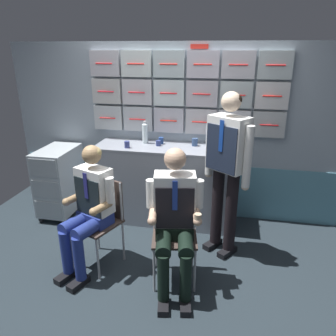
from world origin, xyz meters
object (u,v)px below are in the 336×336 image
Objects in this scene: crew_member_left at (89,205)px; folding_chair_right at (175,223)px; crew_member_right at (175,215)px; crew_member_standing at (227,162)px; folding_chair_left at (102,212)px; service_trolley at (59,180)px; water_bottle_clear at (224,138)px; coffee_cup_white at (127,144)px.

crew_member_left is 1.44× the size of folding_chair_right.
crew_member_right is 0.76× the size of crew_member_standing.
crew_member_right reaches higher than folding_chair_left.
service_trolley is 2.15m from water_bottle_clear.
folding_chair_left is 0.69× the size of crew_member_left.
crew_member_standing is 0.58m from water_bottle_clear.
service_trolley is 0.52× the size of crew_member_standing.
coffee_cup_white is at bearing -0.69° from service_trolley.
crew_member_standing is at bearing -10.94° from service_trolley.
crew_member_right is 4.61× the size of water_bottle_clear.
folding_chair_right is at bearing -27.80° from service_trolley.
coffee_cup_white is at bearing 89.25° from folding_chair_left.
folding_chair_right is at bearing 100.91° from crew_member_right.
crew_member_left is at bearing -136.23° from water_bottle_clear.
crew_member_left reaches higher than folding_chair_right.
crew_member_standing reaches higher than crew_member_right.
folding_chair_left is 0.83m from crew_member_right.
folding_chair_left is 1.00× the size of folding_chair_right.
water_bottle_clear is at bearing 9.02° from coffee_cup_white.
crew_member_left is 1.69m from water_bottle_clear.
crew_member_left is at bearing -47.98° from service_trolley.
crew_member_left is at bearing -174.11° from folding_chair_right.
folding_chair_right is 0.51× the size of crew_member_standing.
crew_member_standing is 1.23m from coffee_cup_white.
folding_chair_right is 3.10× the size of water_bottle_clear.
service_trolley is 1.24m from folding_chair_left.
service_trolley is at bearing 152.20° from folding_chair_right.
crew_member_right is at bearing -105.98° from water_bottle_clear.
coffee_cup_white is at bearing 85.74° from crew_member_left.
crew_member_standing reaches higher than service_trolley.
service_trolley is 1.08m from coffee_cup_white.
folding_chair_left is at bearing 174.65° from folding_chair_right.
crew_member_standing is (1.24, 0.56, 0.33)m from crew_member_left.
service_trolley is at bearing 132.02° from crew_member_left.
folding_chair_right is at bearing -109.73° from water_bottle_clear.
coffee_cup_white reaches higher than folding_chair_right.
crew_member_left is at bearing -155.78° from crew_member_standing.
service_trolley is 1.03× the size of folding_chair_left.
crew_member_left is (0.87, -0.97, 0.21)m from service_trolley.
crew_member_left reaches higher than folding_chair_left.
crew_member_standing is at bearing -18.73° from coffee_cup_white.
folding_chair_left is 0.93m from coffee_cup_white.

